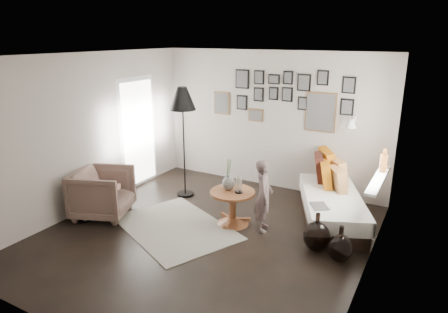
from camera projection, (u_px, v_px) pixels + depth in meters
The scene contains 23 objects.
ground at pixel (205, 235), 5.94m from camera, with size 4.80×4.80×0.00m, color black.
wall_back at pixel (270, 121), 7.57m from camera, with size 4.50×4.50×0.00m, color #A59A90.
wall_front at pixel (61, 217), 3.56m from camera, with size 4.50×4.50×0.00m, color #A59A90.
wall_left at pixel (88, 133), 6.61m from camera, with size 4.80×4.80×0.00m, color #A59A90.
wall_right at pixel (372, 178), 4.51m from camera, with size 4.80×4.80×0.00m, color #A59A90.
ceiling at pixel (202, 55), 5.18m from camera, with size 4.80×4.80×0.00m, color white.
door_left at pixel (138, 133), 7.68m from camera, with size 0.00×2.14×2.14m.
window_right at pixel (380, 174), 5.78m from camera, with size 0.15×1.32×1.30m.
gallery_wall at pixel (285, 99), 7.29m from camera, with size 2.74×0.03×1.08m.
wall_sconce at pixel (352, 123), 6.57m from camera, with size 0.18×0.36×0.16m.
rug at pixel (175, 227), 6.18m from camera, with size 1.92×1.34×0.01m, color silver.
pedestal_table at pixel (232, 209), 6.23m from camera, with size 0.70×0.70×0.55m.
vase at pixel (229, 181), 6.16m from camera, with size 0.20×0.20×0.50m.
candles at pixel (239, 185), 6.06m from camera, with size 0.12×0.12×0.26m.
daybed at pixel (333, 201), 6.41m from camera, with size 1.55×2.12×0.97m.
magazine_on_daybed at pixel (319, 206), 5.85m from camera, with size 0.22×0.30×0.02m, color black.
armchair at pixel (103, 193), 6.49m from camera, with size 0.85×0.87×0.79m, color brown.
armchair_cushion at pixel (106, 187), 6.49m from camera, with size 0.36×0.36×0.09m, color white.
floor_lamp at pixel (183, 103), 6.94m from camera, with size 0.47×0.47×2.00m.
magazine_basket at pixel (83, 208), 6.41m from camera, with size 0.39×0.39×0.39m.
demijohn_large at pixel (316, 236), 5.47m from camera, with size 0.37×0.37×0.55m.
demijohn_small at pixel (340, 248), 5.21m from camera, with size 0.33×0.33×0.50m.
child at pixel (264, 196), 5.97m from camera, with size 0.40×0.27×1.11m, color brown.
Camera 1 is at (2.85, -4.52, 2.86)m, focal length 32.00 mm.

